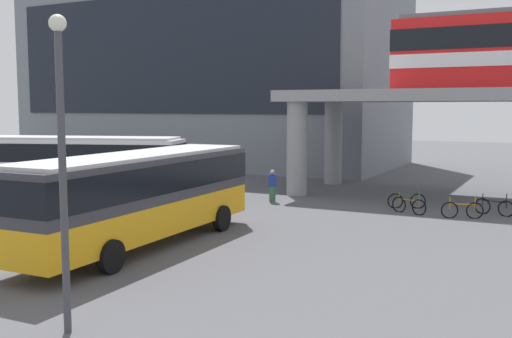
{
  "coord_description": "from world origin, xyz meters",
  "views": [
    {
      "loc": [
        13.98,
        -16.32,
        4.8
      ],
      "look_at": [
        2.61,
        5.87,
        2.2
      ],
      "focal_mm": 42.09,
      "sensor_mm": 36.0,
      "label": 1
    }
  ],
  "objects_px": {
    "bicycle_brown": "(409,206)",
    "bicycle_green": "(407,201)",
    "station_building": "(213,70)",
    "pedestrian_by_bike_rack": "(189,193)",
    "bus_secondary": "(79,160)",
    "bicycle_black": "(494,207)",
    "bus_main": "(139,189)",
    "bicycle_orange": "(462,210)",
    "pedestrian_walking_across": "(272,187)",
    "pedestrian_waiting_near_stop": "(216,194)"
  },
  "relations": [
    {
      "from": "bus_main",
      "to": "bus_secondary",
      "type": "relative_size",
      "value": 0.98
    },
    {
      "from": "bicycle_green",
      "to": "bicycle_brown",
      "type": "bearing_deg",
      "value": -72.9
    },
    {
      "from": "bicycle_green",
      "to": "pedestrian_walking_across",
      "type": "distance_m",
      "value": 6.61
    },
    {
      "from": "bus_secondary",
      "to": "bicycle_green",
      "type": "distance_m",
      "value": 16.94
    },
    {
      "from": "bus_main",
      "to": "bus_secondary",
      "type": "height_order",
      "value": "same"
    },
    {
      "from": "bus_secondary",
      "to": "bicycle_brown",
      "type": "bearing_deg",
      "value": 10.55
    },
    {
      "from": "station_building",
      "to": "bicycle_black",
      "type": "bearing_deg",
      "value": -33.83
    },
    {
      "from": "bus_secondary",
      "to": "station_building",
      "type": "bearing_deg",
      "value": 101.71
    },
    {
      "from": "bus_secondary",
      "to": "pedestrian_walking_across",
      "type": "bearing_deg",
      "value": 18.69
    },
    {
      "from": "bicycle_green",
      "to": "pedestrian_waiting_near_stop",
      "type": "height_order",
      "value": "pedestrian_waiting_near_stop"
    },
    {
      "from": "station_building",
      "to": "bicycle_black",
      "type": "height_order",
      "value": "station_building"
    },
    {
      "from": "pedestrian_waiting_near_stop",
      "to": "pedestrian_walking_across",
      "type": "relative_size",
      "value": 0.97
    },
    {
      "from": "bicycle_orange",
      "to": "pedestrian_walking_across",
      "type": "distance_m",
      "value": 9.24
    },
    {
      "from": "bus_secondary",
      "to": "pedestrian_by_bike_rack",
      "type": "distance_m",
      "value": 7.32
    },
    {
      "from": "bicycle_green",
      "to": "bicycle_orange",
      "type": "xyz_separation_m",
      "value": [
        2.74,
        -1.49,
        0.0
      ]
    },
    {
      "from": "bicycle_green",
      "to": "pedestrian_by_bike_rack",
      "type": "xyz_separation_m",
      "value": [
        -9.06,
        -4.89,
        0.38
      ]
    },
    {
      "from": "station_building",
      "to": "pedestrian_by_bike_rack",
      "type": "bearing_deg",
      "value": -61.54
    },
    {
      "from": "bicycle_brown",
      "to": "bicycle_black",
      "type": "relative_size",
      "value": 0.98
    },
    {
      "from": "bicycle_black",
      "to": "pedestrian_waiting_near_stop",
      "type": "relative_size",
      "value": 1.11
    },
    {
      "from": "bicycle_green",
      "to": "pedestrian_waiting_near_stop",
      "type": "relative_size",
      "value": 1.07
    },
    {
      "from": "bicycle_green",
      "to": "bus_main",
      "type": "bearing_deg",
      "value": -117.62
    },
    {
      "from": "bus_secondary",
      "to": "bicycle_orange",
      "type": "xyz_separation_m",
      "value": [
        19.0,
        2.98,
        -1.63
      ]
    },
    {
      "from": "station_building",
      "to": "pedestrian_waiting_near_stop",
      "type": "bearing_deg",
      "value": -58.53
    },
    {
      "from": "bus_secondary",
      "to": "pedestrian_by_bike_rack",
      "type": "height_order",
      "value": "bus_secondary"
    },
    {
      "from": "station_building",
      "to": "bicycle_green",
      "type": "height_order",
      "value": "station_building"
    },
    {
      "from": "pedestrian_walking_across",
      "to": "bicycle_brown",
      "type": "bearing_deg",
      "value": -1.63
    },
    {
      "from": "bicycle_brown",
      "to": "pedestrian_by_bike_rack",
      "type": "relative_size",
      "value": 1.07
    },
    {
      "from": "pedestrian_waiting_near_stop",
      "to": "bicycle_black",
      "type": "bearing_deg",
      "value": 20.15
    },
    {
      "from": "bus_main",
      "to": "pedestrian_walking_across",
      "type": "distance_m",
      "value": 10.95
    },
    {
      "from": "station_building",
      "to": "bus_secondary",
      "type": "bearing_deg",
      "value": -78.29
    },
    {
      "from": "pedestrian_by_bike_rack",
      "to": "pedestrian_waiting_near_stop",
      "type": "xyz_separation_m",
      "value": [
        1.16,
        0.53,
        -0.01
      ]
    },
    {
      "from": "bus_secondary",
      "to": "bicycle_black",
      "type": "bearing_deg",
      "value": 12.44
    },
    {
      "from": "bus_main",
      "to": "bicycle_green",
      "type": "height_order",
      "value": "bus_main"
    },
    {
      "from": "bicycle_brown",
      "to": "pedestrian_waiting_near_stop",
      "type": "distance_m",
      "value": 8.84
    },
    {
      "from": "station_building",
      "to": "bus_secondary",
      "type": "height_order",
      "value": "station_building"
    },
    {
      "from": "bicycle_brown",
      "to": "bicycle_orange",
      "type": "relative_size",
      "value": 0.99
    },
    {
      "from": "bicycle_orange",
      "to": "pedestrian_walking_across",
      "type": "height_order",
      "value": "pedestrian_walking_across"
    },
    {
      "from": "station_building",
      "to": "pedestrian_walking_across",
      "type": "xyz_separation_m",
      "value": [
        14.09,
        -17.54,
        -7.18
      ]
    },
    {
      "from": "station_building",
      "to": "bicycle_green",
      "type": "xyz_separation_m",
      "value": [
        20.58,
        -16.36,
        -7.59
      ]
    },
    {
      "from": "bicycle_green",
      "to": "pedestrian_walking_across",
      "type": "bearing_deg",
      "value": -169.76
    },
    {
      "from": "pedestrian_by_bike_rack",
      "to": "pedestrian_walking_across",
      "type": "relative_size",
      "value": 0.98
    },
    {
      "from": "bus_main",
      "to": "bicycle_brown",
      "type": "relative_size",
      "value": 6.54
    },
    {
      "from": "station_building",
      "to": "bicycle_black",
      "type": "xyz_separation_m",
      "value": [
        24.46,
        -16.4,
        -7.59
      ]
    },
    {
      "from": "bicycle_black",
      "to": "pedestrian_by_bike_rack",
      "type": "relative_size",
      "value": 1.09
    },
    {
      "from": "bicycle_brown",
      "to": "bicycle_green",
      "type": "bearing_deg",
      "value": 107.1
    },
    {
      "from": "bicycle_black",
      "to": "pedestrian_by_bike_rack",
      "type": "bearing_deg",
      "value": -159.43
    },
    {
      "from": "pedestrian_by_bike_rack",
      "to": "pedestrian_walking_across",
      "type": "xyz_separation_m",
      "value": [
        2.57,
        3.72,
        0.02
      ]
    },
    {
      "from": "bicycle_black",
      "to": "pedestrian_walking_across",
      "type": "xyz_separation_m",
      "value": [
        -10.38,
        -1.14,
        0.4
      ]
    },
    {
      "from": "bicycle_black",
      "to": "pedestrian_by_bike_rack",
      "type": "xyz_separation_m",
      "value": [
        -12.94,
        -4.86,
        0.38
      ]
    },
    {
      "from": "bicycle_black",
      "to": "bicycle_green",
      "type": "relative_size",
      "value": 1.04
    }
  ]
}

